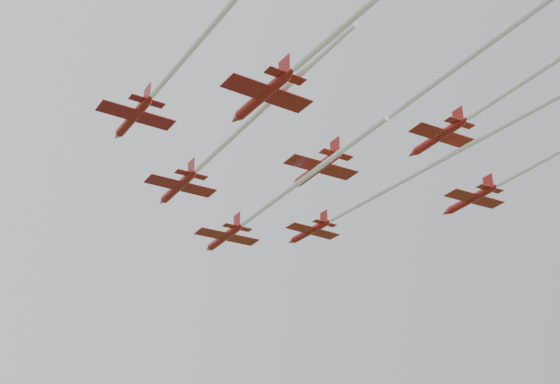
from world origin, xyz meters
name	(u,v)px	position (x,y,z in m)	size (l,w,h in m)	color
jet_lead	(254,216)	(-2.94, 8.89, 54.84)	(9.43, 45.30, 2.79)	maroon
jet_row2_left	(209,158)	(-14.11, -2.94, 55.49)	(9.17, 44.96, 2.71)	maroon
jet_row2_right	(364,202)	(7.96, -2.02, 54.62)	(10.22, 49.95, 2.38)	maroon
jet_row3_left	(214,23)	(-22.81, -26.31, 56.16)	(10.46, 68.79, 2.54)	maroon
jet_row3_mid	(362,136)	(0.26, -14.20, 56.40)	(9.53, 46.90, 2.82)	maroon
jet_row3_right	(522,172)	(23.37, -15.00, 56.62)	(8.70, 45.56, 2.59)	maroon
jet_row4_left	(371,2)	(-12.57, -36.41, 54.86)	(12.17, 66.82, 2.83)	maroon
jet_row4_right	(503,95)	(8.96, -28.17, 56.41)	(8.29, 46.39, 2.45)	maroon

